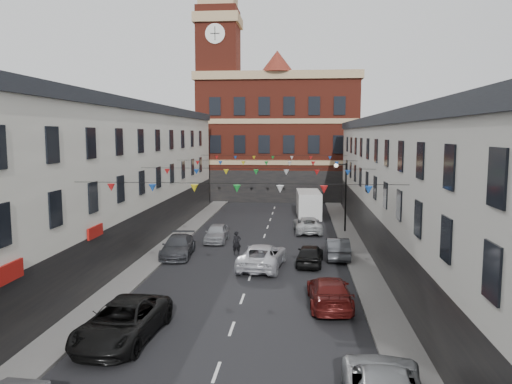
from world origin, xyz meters
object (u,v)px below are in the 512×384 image
(car_left_e, at_px, (217,233))
(car_right_d, at_px, (310,254))
(car_left_d, at_px, (178,246))
(street_lamp, at_px, (343,188))
(car_left_c, at_px, (123,322))
(pedestrian, at_px, (237,243))
(car_right_c, at_px, (329,292))
(moving_car, at_px, (262,256))
(car_right_f, at_px, (308,225))
(white_van, at_px, (309,204))
(car_right_e, at_px, (337,248))

(car_left_e, relative_size, car_right_d, 1.01)
(car_left_d, distance_m, car_right_d, 9.22)
(street_lamp, distance_m, car_left_c, 26.14)
(car_left_d, relative_size, pedestrian, 2.94)
(car_right_c, height_order, moving_car, moving_car)
(car_right_c, bearing_deg, car_left_c, 27.01)
(car_left_e, bearing_deg, car_left_c, -92.80)
(car_right_f, relative_size, moving_car, 0.90)
(car_right_d, xyz_separation_m, white_van, (0.20, 19.14, 0.62))
(car_right_c, bearing_deg, car_right_d, -86.31)
(pedestrian, bearing_deg, car_right_e, -18.07)
(moving_car, bearing_deg, car_left_e, -54.23)
(car_right_d, height_order, white_van, white_van)
(car_right_e, distance_m, car_right_f, 8.99)
(car_left_e, height_order, moving_car, moving_car)
(car_right_c, distance_m, moving_car, 7.82)
(car_right_e, height_order, moving_car, moving_car)
(car_right_e, bearing_deg, white_van, -84.46)
(street_lamp, height_order, car_right_e, street_lamp)
(car_left_d, xyz_separation_m, pedestrian, (4.00, 0.91, 0.12))
(car_right_c, bearing_deg, car_left_d, -45.29)
(car_left_e, height_order, car_right_c, car_right_c)
(moving_car, bearing_deg, car_right_e, -142.78)
(car_left_e, xyz_separation_m, car_right_c, (8.01, -14.20, 0.03))
(street_lamp, bearing_deg, car_right_c, -96.54)
(car_left_d, xyz_separation_m, car_right_e, (11.00, 0.51, 0.00))
(car_right_e, bearing_deg, car_right_d, 46.07)
(car_left_c, xyz_separation_m, car_right_e, (9.81, 14.64, -0.08))
(car_left_c, relative_size, car_right_f, 1.16)
(car_left_d, relative_size, moving_car, 0.89)
(car_right_f, bearing_deg, moving_car, 71.98)
(car_left_d, height_order, car_right_e, car_right_e)
(car_right_c, distance_m, car_right_d, 7.83)
(street_lamp, distance_m, car_right_f, 4.37)
(street_lamp, relative_size, car_right_f, 1.22)
(street_lamp, xyz_separation_m, car_left_d, (-12.05, -9.44, -3.20))
(car_right_c, xyz_separation_m, car_right_f, (-0.81, 18.56, -0.04))
(car_left_d, bearing_deg, car_left_e, 64.87)
(car_left_d, distance_m, white_van, 19.98)
(moving_car, xyz_separation_m, white_van, (3.23, 20.11, 0.55))
(street_lamp, relative_size, white_van, 1.01)
(car_left_e, bearing_deg, car_right_d, -42.33)
(car_left_c, distance_m, pedestrian, 15.30)
(car_left_c, xyz_separation_m, moving_car, (4.88, 11.69, -0.03))
(car_right_d, xyz_separation_m, moving_car, (-3.03, -0.97, 0.07))
(car_left_d, distance_m, moving_car, 6.54)
(car_right_f, bearing_deg, pedestrian, 55.17)
(car_left_e, xyz_separation_m, car_right_f, (7.20, 4.37, -0.02))
(car_right_f, bearing_deg, car_left_c, 67.80)
(car_left_d, distance_m, pedestrian, 4.11)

